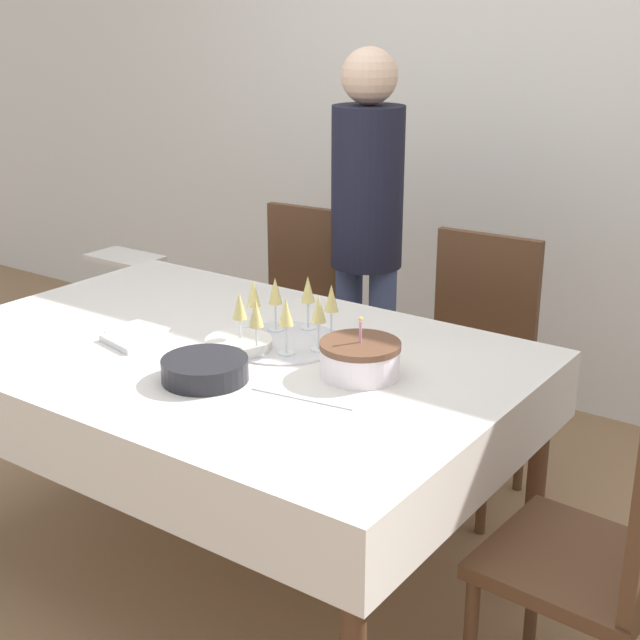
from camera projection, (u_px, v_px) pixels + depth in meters
ground_plane at (230, 565)px, 2.95m from camera, size 12.00×12.00×0.00m
wall_back at (497, 104)px, 3.95m from camera, size 8.00×0.05×2.70m
dining_table at (223, 378)px, 2.73m from camera, size 1.80×1.20×0.77m
dining_chair_far_left at (297, 315)px, 3.70m from camera, size 0.45×0.45×0.98m
dining_chair_far_right at (471, 356)px, 3.27m from camera, size 0.44×0.44×0.98m
dining_chair_right_end at (613, 546)px, 2.10m from camera, size 0.44×0.44×0.98m
birthday_cake at (360, 359)px, 2.47m from camera, size 0.23×0.23×0.17m
champagne_tray at (284, 318)px, 2.70m from camera, size 0.38×0.38×0.18m
plate_stack_main at (205, 369)px, 2.45m from camera, size 0.24×0.24×0.06m
plate_stack_dessert at (239, 344)px, 2.67m from camera, size 0.20×0.20×0.03m
cake_knife at (302, 398)px, 2.34m from camera, size 0.30×0.06×0.00m
fork_pile at (122, 343)px, 2.71m from camera, size 0.18×0.09×0.02m
napkin_pile at (138, 331)px, 2.82m from camera, size 0.15×0.15×0.01m
person_standing at (367, 218)px, 3.47m from camera, size 0.28×0.28×1.62m
high_chair at (141, 300)px, 4.10m from camera, size 0.33×0.35×0.71m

